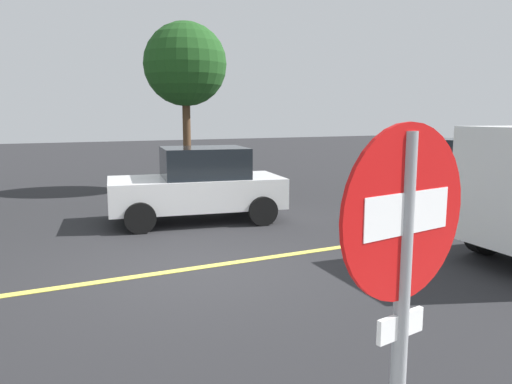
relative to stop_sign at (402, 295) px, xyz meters
The scene contains 6 objects.
ground_plane 5.80m from the stop_sign, 80.22° to the left, with size 80.00×80.00×0.00m, color #262628.
lane_marking_centre 6.95m from the stop_sign, 54.32° to the left, with size 28.00×0.16×0.01m, color #E0D14C.
stop_sign is the anchor object (origin of this frame).
car_white_mid_road 9.15m from the stop_sign, 75.75° to the left, with size 4.07×2.51×1.66m.
car_silver_approaching 12.92m from the stop_sign, 39.11° to the left, with size 4.65×2.65×1.71m.
tree_left_verge 14.04m from the stop_sign, 75.28° to the left, with size 2.57×2.57×5.23m.
Camera 1 is at (-2.41, -7.02, 2.36)m, focal length 34.35 mm.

